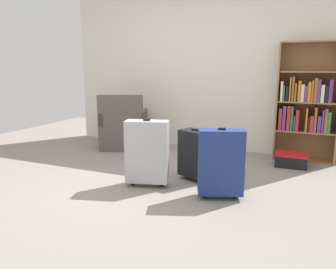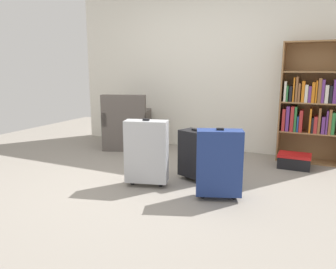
% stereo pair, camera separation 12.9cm
% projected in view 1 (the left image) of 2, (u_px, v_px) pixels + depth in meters
% --- Properties ---
extents(ground_plane, '(7.98, 7.98, 0.00)m').
position_uv_depth(ground_plane, '(141.00, 187.00, 3.66)').
color(ground_plane, gray).
extents(back_wall, '(4.56, 0.10, 2.60)m').
position_uv_depth(back_wall, '(200.00, 69.00, 5.29)').
color(back_wall, silver).
rests_on(back_wall, ground).
extents(bookshelf, '(0.81, 0.30, 1.67)m').
position_uv_depth(bookshelf, '(306.00, 104.00, 4.57)').
color(bookshelf, olive).
rests_on(bookshelf, ground).
extents(armchair, '(0.90, 0.90, 0.90)m').
position_uv_depth(armchair, '(124.00, 129.00, 5.39)').
color(armchair, '#59514C').
rests_on(armchair, ground).
extents(mug, '(0.12, 0.08, 0.10)m').
position_uv_depth(mug, '(149.00, 151.00, 5.05)').
color(mug, '#1E7F4C').
rests_on(mug, ground).
extents(storage_box, '(0.41, 0.29, 0.19)m').
position_uv_depth(storage_box, '(291.00, 159.00, 4.40)').
color(storage_box, black).
rests_on(storage_box, ground).
extents(suitcase_black, '(0.41, 0.34, 0.62)m').
position_uv_depth(suitcase_black, '(195.00, 153.00, 3.85)').
color(suitcase_black, black).
rests_on(suitcase_black, ground).
extents(suitcase_silver, '(0.51, 0.31, 0.77)m').
position_uv_depth(suitcase_silver, '(147.00, 152.00, 3.62)').
color(suitcase_silver, '#B7BABF').
rests_on(suitcase_silver, ground).
extents(suitcase_navy_blue, '(0.49, 0.34, 0.74)m').
position_uv_depth(suitcase_navy_blue, '(221.00, 162.00, 3.28)').
color(suitcase_navy_blue, navy).
rests_on(suitcase_navy_blue, ground).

